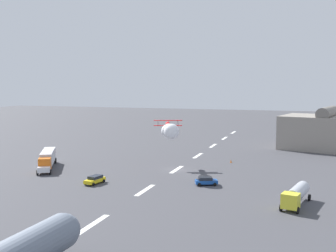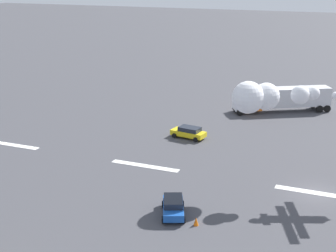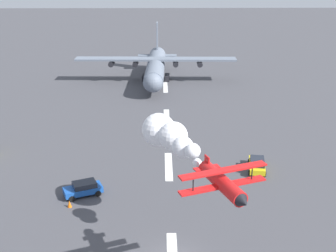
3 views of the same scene
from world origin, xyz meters
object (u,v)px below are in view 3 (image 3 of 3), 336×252
object	(u,v)px
stunt_biplane_red	(172,139)
followme_car_yellow	(257,164)
cargo_transport_plane	(155,67)
airport_staff_sedan	(83,188)
traffic_cone_far	(69,204)

from	to	relation	value
stunt_biplane_red	followme_car_yellow	size ratio (longest dim) A/B	3.33
cargo_transport_plane	stunt_biplane_red	bearing A→B (deg)	-177.81
cargo_transport_plane	stunt_biplane_red	xyz separation A→B (m)	(-54.31, -2.08, 6.00)
airport_staff_sedan	stunt_biplane_red	bearing A→B (deg)	-125.52
cargo_transport_plane	stunt_biplane_red	world-z (taller)	cargo_transport_plane
airport_staff_sedan	traffic_cone_far	xyz separation A→B (m)	(-2.51, 1.06, -0.44)
traffic_cone_far	followme_car_yellow	bearing A→B (deg)	-68.67
followme_car_yellow	traffic_cone_far	bearing A→B (deg)	111.33
stunt_biplane_red	traffic_cone_far	bearing A→B (deg)	68.12
stunt_biplane_red	followme_car_yellow	xyz separation A→B (m)	(12.44, -10.63, -8.46)
airport_staff_sedan	followme_car_yellow	bearing A→B (deg)	-74.05
airport_staff_sedan	traffic_cone_far	distance (m)	2.76
cargo_transport_plane	traffic_cone_far	world-z (taller)	cargo_transport_plane
cargo_transport_plane	airport_staff_sedan	world-z (taller)	cargo_transport_plane
airport_staff_sedan	traffic_cone_far	size ratio (longest dim) A/B	5.94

